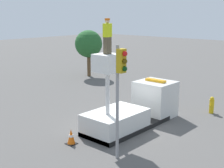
# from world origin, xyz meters

# --- Properties ---
(ground_plane) EXTENTS (120.00, 120.00, 0.00)m
(ground_plane) POSITION_xyz_m (0.00, 0.00, 0.00)
(ground_plane) COLOR #565451
(bucket_truck) EXTENTS (6.50, 2.26, 4.34)m
(bucket_truck) POSITION_xyz_m (0.69, 0.00, 0.94)
(bucket_truck) COLOR black
(bucket_truck) RESTS_ON ground
(worker) EXTENTS (0.40, 0.26, 1.75)m
(worker) POSITION_xyz_m (-1.64, 0.00, 5.22)
(worker) COLOR brown
(worker) RESTS_ON bucket_truck
(traffic_light_pole) EXTENTS (0.34, 0.57, 5.06)m
(traffic_light_pole) POSITION_xyz_m (-3.25, -2.19, 3.58)
(traffic_light_pole) COLOR gray
(traffic_light_pole) RESTS_ON ground
(fire_hydrant) EXTENTS (0.54, 0.30, 1.10)m
(fire_hydrant) POSITION_xyz_m (5.66, -2.42, 0.54)
(fire_hydrant) COLOR gold
(fire_hydrant) RESTS_ON ground
(traffic_cone_rear) EXTENTS (0.48, 0.48, 0.78)m
(traffic_cone_rear) POSITION_xyz_m (-3.62, 0.63, 0.37)
(traffic_cone_rear) COLOR black
(traffic_cone_rear) RESTS_ON ground
(tree_left_bg) EXTENTS (2.75, 2.75, 4.69)m
(tree_left_bg) POSITION_xyz_m (8.91, 12.28, 3.28)
(tree_left_bg) COLOR brown
(tree_left_bg) RESTS_ON ground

